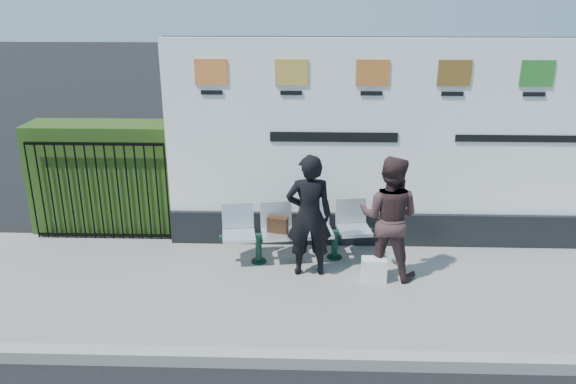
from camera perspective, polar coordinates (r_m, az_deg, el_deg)
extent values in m
cube|color=gray|center=(7.56, 13.20, -9.72)|extent=(14.00, 3.00, 0.12)
cube|color=gray|center=(6.32, 15.80, -16.29)|extent=(14.00, 0.18, 0.14)
cube|color=black|center=(8.71, 14.96, -3.50)|extent=(8.00, 0.30, 0.50)
cube|color=white|center=(8.25, 15.88, 6.11)|extent=(8.00, 0.14, 2.50)
cube|color=#284514|center=(9.22, -17.76, 1.50)|extent=(2.35, 0.70, 1.70)
imported|color=black|center=(7.32, 2.15, -2.41)|extent=(0.63, 0.44, 1.66)
imported|color=#3B2627|center=(7.40, 10.23, -2.54)|extent=(0.96, 0.86, 1.65)
cube|color=black|center=(7.75, -1.06, -3.35)|extent=(0.30, 0.19, 0.22)
cube|color=white|center=(7.48, 8.71, -7.81)|extent=(0.32, 0.19, 0.32)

